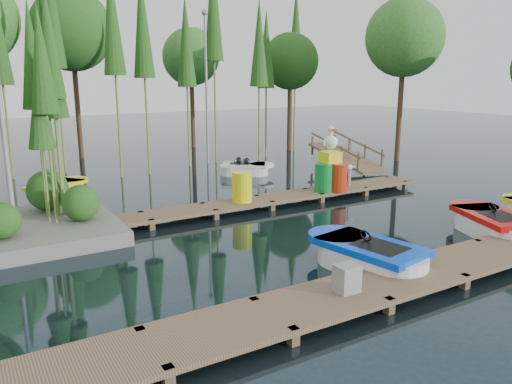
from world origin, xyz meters
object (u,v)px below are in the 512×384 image
boat_blue (368,257)px  yellow_barrel (242,187)px  utility_cabinet (347,278)px  drum_cluster (331,171)px  boat_red (493,225)px  boat_yellow_far (57,190)px

boat_blue → yellow_barrel: 5.88m
utility_cabinet → drum_cluster: size_ratio=0.23×
boat_blue → boat_red: size_ratio=0.99×
boat_red → utility_cabinet: (-6.30, -1.26, 0.28)m
drum_cluster → utility_cabinet: bearing=-127.2°
boat_red → drum_cluster: drum_cluster is taller
yellow_barrel → boat_blue: bearing=-90.4°
boat_blue → drum_cluster: size_ratio=1.41×
utility_cabinet → yellow_barrel: yellow_barrel is taller
boat_red → yellow_barrel: (-4.64, 5.74, 0.49)m
boat_red → boat_blue: bearing=-158.5°
boat_red → utility_cabinet: size_ratio=6.12×
boat_yellow_far → yellow_barrel: 6.88m
drum_cluster → boat_yellow_far: bearing=149.0°
boat_yellow_far → drum_cluster: bearing=-50.0°
boat_red → boat_yellow_far: (-9.47, 10.61, -0.02)m
boat_yellow_far → boat_blue: bearing=-84.9°
boat_yellow_far → utility_cabinet: (3.17, -11.87, 0.29)m
boat_red → drum_cluster: bearing=121.4°
boat_yellow_far → drum_cluster: drum_cluster is taller
boat_red → utility_cabinet: boat_red is taller
yellow_barrel → drum_cluster: drum_cluster is taller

